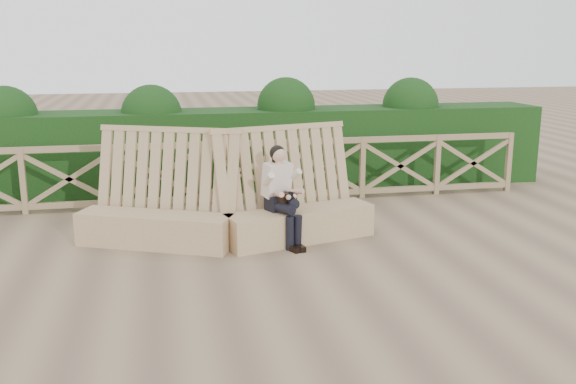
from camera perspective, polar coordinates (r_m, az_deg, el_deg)
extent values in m
plane|color=brown|center=(7.87, -0.61, -7.11)|extent=(60.00, 60.00, 0.00)
cube|color=#9A7F58|center=(8.97, -11.74, -3.30)|extent=(2.15, 1.33, 0.46)
cube|color=#9A7F58|center=(9.06, -11.20, 0.66)|extent=(2.13, 1.28, 1.57)
cube|color=#9A7F58|center=(9.02, 1.06, -2.92)|extent=(2.19, 1.05, 0.46)
cube|color=#9A7F58|center=(9.11, 0.27, 0.97)|extent=(2.17, 1.00, 1.57)
cube|color=black|center=(8.89, -0.82, -0.95)|extent=(0.41, 0.36, 0.21)
cube|color=beige|center=(8.85, -1.00, 1.11)|extent=(0.45, 0.40, 0.49)
sphere|color=tan|center=(8.75, -0.83, 3.34)|extent=(0.26, 0.26, 0.20)
sphere|color=black|center=(8.77, -0.95, 3.50)|extent=(0.28, 0.28, 0.22)
cylinder|color=black|center=(8.69, -0.55, -1.40)|extent=(0.30, 0.45, 0.14)
cylinder|color=black|center=(8.77, 0.19, -0.82)|extent=(0.30, 0.46, 0.16)
cylinder|color=black|center=(8.60, 0.18, -3.71)|extent=(0.15, 0.15, 0.46)
cylinder|color=black|center=(8.65, 0.86, -3.62)|extent=(0.15, 0.15, 0.46)
cube|color=black|center=(8.59, 0.50, -5.05)|extent=(0.17, 0.24, 0.08)
cube|color=black|center=(8.63, 1.08, -4.97)|extent=(0.17, 0.24, 0.08)
cube|color=black|center=(8.74, -0.10, -0.56)|extent=(0.28, 0.23, 0.16)
cube|color=black|center=(8.60, 0.37, -0.40)|extent=(0.09, 0.10, 0.11)
cube|color=#846D4D|center=(10.97, -4.08, 4.32)|extent=(10.10, 0.07, 0.10)
cube|color=#846D4D|center=(11.15, -4.01, -0.41)|extent=(10.10, 0.07, 0.10)
cube|color=black|center=(12.19, -4.80, 3.77)|extent=(12.00, 1.20, 1.50)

